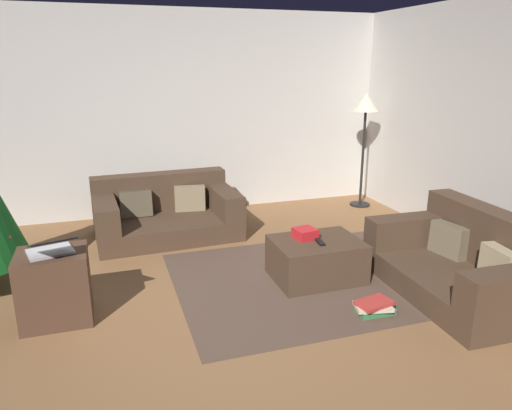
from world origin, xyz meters
TOP-DOWN VIEW (x-y plane):
  - ground_plane at (0.00, 0.00)m, footprint 6.40×6.40m
  - rear_partition at (0.00, 3.14)m, footprint 6.40×0.12m
  - couch_left at (-0.03, 2.25)m, footprint 1.64×1.07m
  - couch_right at (2.25, -0.09)m, footprint 0.98×1.59m
  - ottoman at (1.14, 0.57)m, footprint 0.80×0.61m
  - gift_box at (1.05, 0.66)m, footprint 0.22×0.22m
  - tv_remote at (1.13, 0.50)m, footprint 0.07×0.16m
  - side_table at (-1.12, 0.51)m, footprint 0.52×0.44m
  - laptop at (-1.10, 0.45)m, footprint 0.41×0.47m
  - book_stack at (1.30, -0.19)m, footprint 0.34×0.24m
  - corner_lamp at (2.75, 2.57)m, footprint 0.36×0.36m
  - area_rug at (1.14, 0.57)m, footprint 2.60×2.00m

SIDE VIEW (x-z plane):
  - ground_plane at x=0.00m, z-range 0.00..0.00m
  - area_rug at x=1.14m, z-range 0.00..0.01m
  - book_stack at x=1.30m, z-range 0.00..0.11m
  - ottoman at x=1.14m, z-range 0.00..0.38m
  - couch_left at x=-0.03m, z-range -0.08..0.59m
  - couch_right at x=2.25m, z-range -0.09..0.63m
  - side_table at x=-1.12m, z-range 0.00..0.57m
  - tv_remote at x=1.13m, z-range 0.38..0.40m
  - gift_box at x=1.05m, z-range 0.38..0.47m
  - laptop at x=-1.10m, z-range 0.53..0.71m
  - rear_partition at x=0.00m, z-range 0.00..2.60m
  - corner_lamp at x=2.75m, z-range 0.54..2.10m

